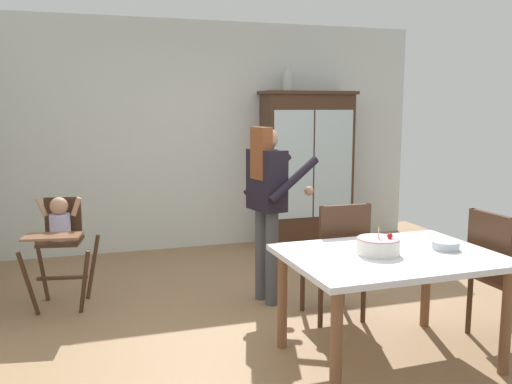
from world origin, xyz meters
name	(u,v)px	position (x,y,z in m)	size (l,w,h in m)	color
ground_plane	(284,323)	(0.00, 0.00, 0.00)	(6.24, 6.24, 0.00)	#93704C
wall_back	(208,136)	(0.00, 2.63, 1.35)	(5.32, 0.06, 2.70)	silver
china_cabinet	(307,168)	(1.18, 2.37, 0.95)	(1.15, 0.48, 1.89)	#422819
ceramic_vase	(287,81)	(0.91, 2.37, 2.01)	(0.13, 0.13, 0.27)	#B2B7B2
high_chair_with_toddler	(60,232)	(-1.67, 0.93, 0.65)	(0.66, 0.76, 0.95)	#422819
adult_person	(267,193)	(0.03, 0.51, 0.97)	(0.59, 0.58, 1.53)	#47474C
dining_table	(390,267)	(0.44, -0.80, 0.65)	(1.40, 1.04, 0.74)	silver
birthday_cake	(378,246)	(0.36, -0.78, 0.79)	(0.28, 0.28, 0.19)	white
serving_bowl	(446,245)	(0.86, -0.82, 0.77)	(0.18, 0.18, 0.06)	#B2BCC6
dining_chair_far_side	(339,253)	(0.43, -0.08, 0.56)	(0.44, 0.44, 0.96)	#422819
dining_chair_right_end	(499,268)	(1.35, -0.78, 0.56)	(0.45, 0.45, 0.96)	#422819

